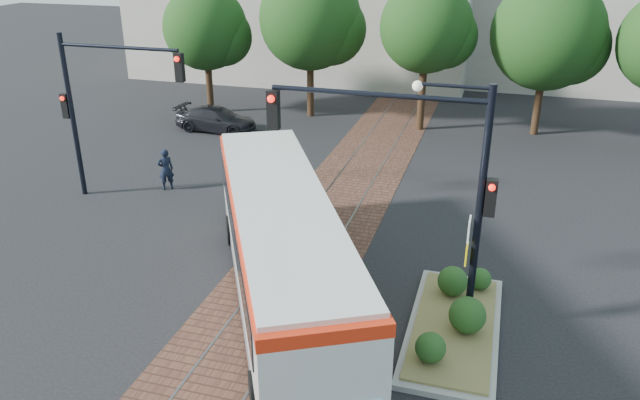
{
  "coord_description": "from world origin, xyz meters",
  "views": [
    {
      "loc": [
        5.3,
        -14.39,
        9.21
      ],
      "look_at": [
        0.3,
        2.42,
        1.6
      ],
      "focal_mm": 35.0,
      "sensor_mm": 36.0,
      "label": 1
    }
  ],
  "objects_px": {
    "signal_pole_left": "(96,96)",
    "traffic_island": "(456,318)",
    "signal_pole_main": "(428,169)",
    "officer": "(166,169)",
    "city_bus": "(282,243)",
    "parked_car": "(216,119)"
  },
  "relations": [
    {
      "from": "traffic_island",
      "to": "parked_car",
      "type": "relative_size",
      "value": 1.26
    },
    {
      "from": "traffic_island",
      "to": "signal_pole_left",
      "type": "xyz_separation_m",
      "value": [
        -13.19,
        4.89,
        3.54
      ]
    },
    {
      "from": "signal_pole_main",
      "to": "traffic_island",
      "type": "bearing_deg",
      "value": -5.36
    },
    {
      "from": "city_bus",
      "to": "officer",
      "type": "distance_m",
      "value": 9.3
    },
    {
      "from": "traffic_island",
      "to": "parked_car",
      "type": "height_order",
      "value": "parked_car"
    },
    {
      "from": "officer",
      "to": "parked_car",
      "type": "distance_m",
      "value": 7.7
    },
    {
      "from": "signal_pole_main",
      "to": "parked_car",
      "type": "distance_m",
      "value": 18.55
    },
    {
      "from": "city_bus",
      "to": "parked_car",
      "type": "xyz_separation_m",
      "value": [
        -8.4,
        13.69,
        -1.12
      ]
    },
    {
      "from": "signal_pole_main",
      "to": "officer",
      "type": "bearing_deg",
      "value": 149.98
    },
    {
      "from": "officer",
      "to": "city_bus",
      "type": "bearing_deg",
      "value": 97.71
    },
    {
      "from": "city_bus",
      "to": "parked_car",
      "type": "bearing_deg",
      "value": 93.7
    },
    {
      "from": "signal_pole_left",
      "to": "officer",
      "type": "height_order",
      "value": "signal_pole_left"
    },
    {
      "from": "city_bus",
      "to": "signal_pole_left",
      "type": "bearing_deg",
      "value": 122.82
    },
    {
      "from": "traffic_island",
      "to": "signal_pole_main",
      "type": "distance_m",
      "value": 3.95
    },
    {
      "from": "parked_car",
      "to": "signal_pole_left",
      "type": "bearing_deg",
      "value": -178.42
    },
    {
      "from": "signal_pole_main",
      "to": "city_bus",
      "type": "bearing_deg",
      "value": -179.55
    },
    {
      "from": "signal_pole_left",
      "to": "officer",
      "type": "distance_m",
      "value": 3.71
    },
    {
      "from": "signal_pole_left",
      "to": "traffic_island",
      "type": "bearing_deg",
      "value": -20.36
    },
    {
      "from": "officer",
      "to": "traffic_island",
      "type": "bearing_deg",
      "value": 110.95
    },
    {
      "from": "city_bus",
      "to": "officer",
      "type": "bearing_deg",
      "value": 110.67
    },
    {
      "from": "traffic_island",
      "to": "officer",
      "type": "height_order",
      "value": "officer"
    },
    {
      "from": "city_bus",
      "to": "officer",
      "type": "xyz_separation_m",
      "value": [
        -6.93,
        6.14,
        -0.9
      ]
    }
  ]
}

